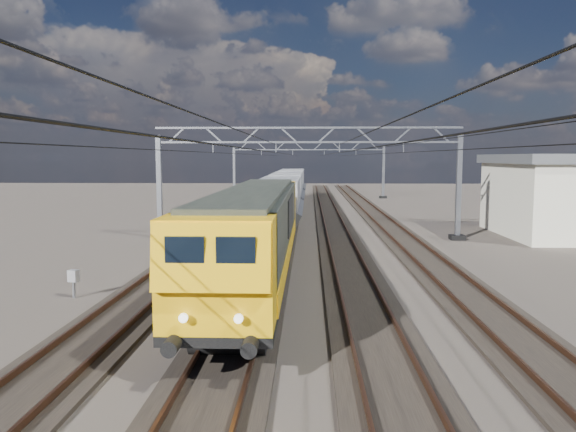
{
  "coord_description": "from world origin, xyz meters",
  "views": [
    {
      "loc": [
        0.11,
        -31.59,
        5.21
      ],
      "look_at": [
        -0.9,
        -4.87,
        2.4
      ],
      "focal_mm": 35.0,
      "sensor_mm": 36.0,
      "label": 1
    }
  ],
  "objects_px": {
    "locomotive": "(256,230)",
    "hopper_wagon_mid": "(287,188)",
    "catenary_gantry_mid": "(308,178)",
    "hopper_wagon_third": "(292,182)",
    "catenary_gantry_far": "(308,167)",
    "trackside_cabinet": "(73,277)",
    "hopper_wagon_lead": "(279,199)"
  },
  "relations": [
    {
      "from": "catenary_gantry_far",
      "to": "locomotive",
      "type": "xyz_separation_m",
      "value": [
        -2.0,
        -49.66,
        -1.58
      ]
    },
    {
      "from": "catenary_gantry_mid",
      "to": "hopper_wagon_mid",
      "type": "xyz_separation_m",
      "value": [
        -2.0,
        18.23,
        -1.67
      ]
    },
    {
      "from": "trackside_cabinet",
      "to": "hopper_wagon_mid",
      "type": "bearing_deg",
      "value": 92.24
    },
    {
      "from": "catenary_gantry_far",
      "to": "trackside_cabinet",
      "type": "xyz_separation_m",
      "value": [
        -8.6,
        -51.51,
        -3.11
      ]
    },
    {
      "from": "catenary_gantry_mid",
      "to": "catenary_gantry_far",
      "type": "bearing_deg",
      "value": 90.0
    },
    {
      "from": "hopper_wagon_mid",
      "to": "hopper_wagon_third",
      "type": "relative_size",
      "value": 1.0
    },
    {
      "from": "catenary_gantry_mid",
      "to": "hopper_wagon_mid",
      "type": "bearing_deg",
      "value": 96.26
    },
    {
      "from": "catenary_gantry_mid",
      "to": "trackside_cabinet",
      "type": "xyz_separation_m",
      "value": [
        -8.6,
        -15.51,
        -3.11
      ]
    },
    {
      "from": "locomotive",
      "to": "trackside_cabinet",
      "type": "distance_m",
      "value": 7.03
    },
    {
      "from": "hopper_wagon_mid",
      "to": "trackside_cabinet",
      "type": "bearing_deg",
      "value": -101.08
    },
    {
      "from": "catenary_gantry_mid",
      "to": "hopper_wagon_third",
      "type": "relative_size",
      "value": 1.53
    },
    {
      "from": "catenary_gantry_mid",
      "to": "hopper_wagon_mid",
      "type": "distance_m",
      "value": 18.42
    },
    {
      "from": "hopper_wagon_mid",
      "to": "trackside_cabinet",
      "type": "xyz_separation_m",
      "value": [
        -6.6,
        -33.74,
        -1.44
      ]
    },
    {
      "from": "hopper_wagon_lead",
      "to": "trackside_cabinet",
      "type": "height_order",
      "value": "hopper_wagon_lead"
    },
    {
      "from": "locomotive",
      "to": "hopper_wagon_third",
      "type": "relative_size",
      "value": 1.62
    },
    {
      "from": "catenary_gantry_mid",
      "to": "catenary_gantry_far",
      "type": "height_order",
      "value": "same"
    },
    {
      "from": "locomotive",
      "to": "hopper_wagon_mid",
      "type": "distance_m",
      "value": 31.9
    },
    {
      "from": "trackside_cabinet",
      "to": "hopper_wagon_lead",
      "type": "bearing_deg",
      "value": 84.64
    },
    {
      "from": "hopper_wagon_lead",
      "to": "hopper_wagon_mid",
      "type": "bearing_deg",
      "value": 90.0
    },
    {
      "from": "hopper_wagon_mid",
      "to": "hopper_wagon_third",
      "type": "distance_m",
      "value": 14.2
    },
    {
      "from": "catenary_gantry_mid",
      "to": "locomotive",
      "type": "bearing_deg",
      "value": -98.33
    },
    {
      "from": "catenary_gantry_mid",
      "to": "hopper_wagon_third",
      "type": "height_order",
      "value": "catenary_gantry_mid"
    },
    {
      "from": "locomotive",
      "to": "trackside_cabinet",
      "type": "bearing_deg",
      "value": -164.41
    },
    {
      "from": "catenary_gantry_mid",
      "to": "hopper_wagon_third",
      "type": "xyz_separation_m",
      "value": [
        -2.0,
        32.43,
        -1.67
      ]
    },
    {
      "from": "locomotive",
      "to": "hopper_wagon_third",
      "type": "distance_m",
      "value": 46.1
    },
    {
      "from": "catenary_gantry_mid",
      "to": "catenary_gantry_far",
      "type": "xyz_separation_m",
      "value": [
        0.0,
        36.0,
        0.0
      ]
    },
    {
      "from": "locomotive",
      "to": "trackside_cabinet",
      "type": "relative_size",
      "value": 19.93
    },
    {
      "from": "trackside_cabinet",
      "to": "catenary_gantry_far",
      "type": "bearing_deg",
      "value": 93.83
    },
    {
      "from": "catenary_gantry_far",
      "to": "hopper_wagon_mid",
      "type": "relative_size",
      "value": 1.53
    },
    {
      "from": "hopper_wagon_mid",
      "to": "catenary_gantry_mid",
      "type": "bearing_deg",
      "value": -83.74
    },
    {
      "from": "catenary_gantry_mid",
      "to": "hopper_wagon_lead",
      "type": "xyz_separation_m",
      "value": [
        -2.0,
        4.03,
        -1.67
      ]
    },
    {
      "from": "trackside_cabinet",
      "to": "hopper_wagon_third",
      "type": "bearing_deg",
      "value": 95.47
    }
  ]
}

